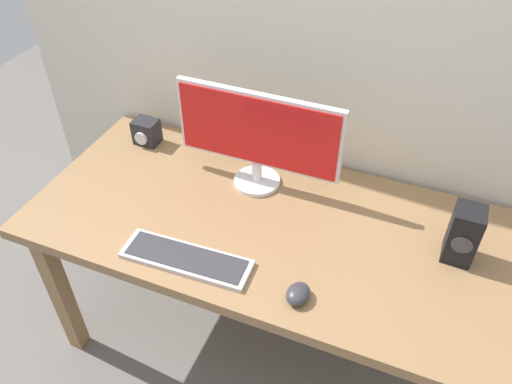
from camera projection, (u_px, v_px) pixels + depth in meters
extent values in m
plane|color=slate|center=(262.00, 340.00, 2.26)|extent=(6.00, 6.00, 0.00)
cube|color=#936D47|center=(264.00, 224.00, 1.78)|extent=(1.66, 0.78, 0.04)
cube|color=#936D47|center=(60.00, 292.00, 2.02)|extent=(0.06, 0.06, 0.71)
cube|color=#936D47|center=(143.00, 196.00, 2.45)|extent=(0.06, 0.06, 0.71)
cube|color=#936D47|center=(465.00, 290.00, 2.03)|extent=(0.06, 0.06, 0.71)
cylinder|color=silver|center=(257.00, 181.00, 1.91)|extent=(0.17, 0.17, 0.02)
cylinder|color=silver|center=(257.00, 171.00, 1.88)|extent=(0.04, 0.04, 0.08)
cube|color=silver|center=(258.00, 130.00, 1.77)|extent=(0.61, 0.02, 0.29)
cube|color=red|center=(257.00, 132.00, 1.76)|extent=(0.59, 0.01, 0.27)
cube|color=silver|center=(186.00, 259.00, 1.62)|extent=(0.43, 0.14, 0.02)
cube|color=#333338|center=(186.00, 257.00, 1.61)|extent=(0.40, 0.12, 0.00)
ellipsoid|color=#333338|center=(298.00, 294.00, 1.50)|extent=(0.08, 0.09, 0.04)
cube|color=black|center=(463.00, 234.00, 1.57)|extent=(0.09, 0.10, 0.20)
cylinder|color=#3F3F44|center=(462.00, 245.00, 1.54)|extent=(0.06, 0.00, 0.06)
cube|color=#232328|center=(147.00, 132.00, 2.08)|extent=(0.10, 0.08, 0.10)
cylinder|color=silver|center=(141.00, 139.00, 2.05)|extent=(0.05, 0.01, 0.05)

